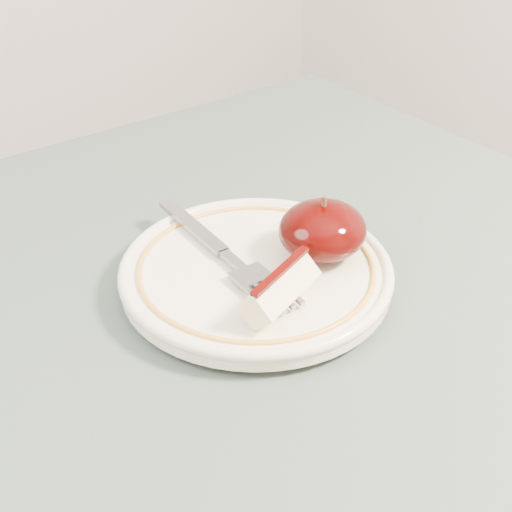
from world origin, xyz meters
TOP-DOWN VIEW (x-y plane):
  - plate at (0.10, 0.11)m, footprint 0.21×0.21m
  - apple_half at (0.16, 0.10)m, footprint 0.07×0.07m
  - apple_wedge at (0.09, 0.06)m, footprint 0.07×0.05m
  - fork at (0.09, 0.14)m, footprint 0.03×0.18m

SIDE VIEW (x-z plane):
  - plate at x=0.10m, z-range 0.75..0.77m
  - fork at x=0.09m, z-range 0.77..0.77m
  - apple_wedge at x=0.09m, z-range 0.77..0.80m
  - apple_half at x=0.16m, z-range 0.76..0.82m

